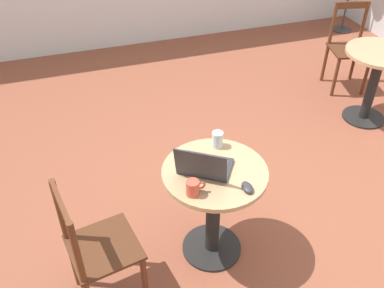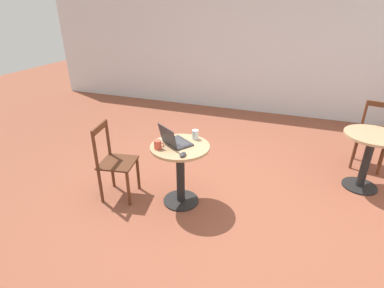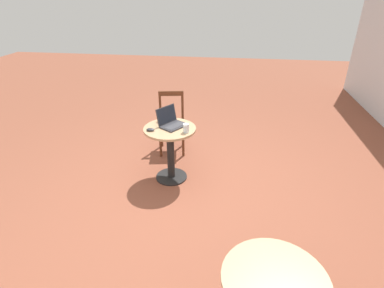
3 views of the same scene
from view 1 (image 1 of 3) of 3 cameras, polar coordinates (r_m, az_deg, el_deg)
The scene contains 9 objects.
ground_plane at distance 3.30m, azimuth 4.57°, elevation -9.25°, with size 16.00×16.00×0.00m, color brown.
cafe_table_near at distance 2.70m, azimuth 2.92°, elevation -7.02°, with size 0.64×0.64×0.72m.
cafe_table_mid at distance 4.37m, azimuth 23.34°, elevation 8.69°, with size 0.64×0.64×0.72m.
chair_near_left at distance 2.56m, azimuth -12.60°, elevation -13.58°, with size 0.44×0.44×0.90m.
chair_mid_back at distance 4.91m, azimuth 20.09°, elevation 11.91°, with size 0.46×0.46×0.90m.
laptop at distance 2.52m, azimuth 1.63°, elevation -2.90°, with size 0.40×0.39×0.23m.
mouse at distance 2.44m, azimuth 7.39°, elevation -5.75°, with size 0.06×0.10×0.03m.
mug at distance 2.37m, azimuth 0.16°, elevation -5.86°, with size 0.11×0.08×0.09m.
drinking_glass at distance 2.71m, azimuth 3.41°, elevation 0.60°, with size 0.07×0.07×0.11m.
Camera 1 is at (-0.95, -2.05, 2.40)m, focal length 40.00 mm.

